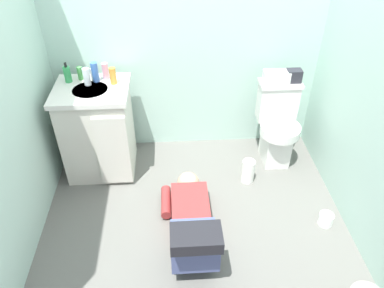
{
  "coord_description": "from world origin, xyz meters",
  "views": [
    {
      "loc": [
        -0.14,
        -1.89,
        2.23
      ],
      "look_at": [
        0.01,
        0.45,
        0.45
      ],
      "focal_mm": 34.44,
      "sensor_mm": 36.0,
      "label": 1
    }
  ],
  "objects_px": {
    "vanity_cabinet": "(98,130)",
    "bottle_pink": "(105,71)",
    "tissue_box": "(276,77)",
    "toilet": "(277,125)",
    "soap_dispenser": "(67,74)",
    "bottle_blue": "(95,72)",
    "paper_towel_roll": "(248,171)",
    "bottle_amber": "(113,76)",
    "faucet": "(92,74)",
    "person_plumber": "(191,224)",
    "toiletry_bag": "(294,76)",
    "bottle_clear": "(87,77)",
    "bottle_green": "(80,73)",
    "toilet_paper_roll": "(326,219)"
  },
  "relations": [
    {
      "from": "vanity_cabinet",
      "to": "bottle_pink",
      "type": "relative_size",
      "value": 6.07
    },
    {
      "from": "person_plumber",
      "to": "bottle_pink",
      "type": "distance_m",
      "value": 1.42
    },
    {
      "from": "bottle_pink",
      "to": "bottle_amber",
      "type": "height_order",
      "value": "bottle_amber"
    },
    {
      "from": "bottle_pink",
      "to": "person_plumber",
      "type": "bearing_deg",
      "value": -58.46
    },
    {
      "from": "toiletry_bag",
      "to": "toilet_paper_roll",
      "type": "xyz_separation_m",
      "value": [
        0.11,
        -0.94,
        -0.76
      ]
    },
    {
      "from": "toilet",
      "to": "vanity_cabinet",
      "type": "xyz_separation_m",
      "value": [
        -1.58,
        -0.05,
        0.05
      ]
    },
    {
      "from": "person_plumber",
      "to": "bottle_blue",
      "type": "height_order",
      "value": "bottle_blue"
    },
    {
      "from": "person_plumber",
      "to": "tissue_box",
      "type": "bearing_deg",
      "value": 52.42
    },
    {
      "from": "vanity_cabinet",
      "to": "bottle_green",
      "type": "bearing_deg",
      "value": 122.05
    },
    {
      "from": "toiletry_bag",
      "to": "soap_dispenser",
      "type": "xyz_separation_m",
      "value": [
        -1.88,
        -0.02,
        0.08
      ]
    },
    {
      "from": "paper_towel_roll",
      "to": "soap_dispenser",
      "type": "bearing_deg",
      "value": 165.07
    },
    {
      "from": "paper_towel_roll",
      "to": "bottle_clear",
      "type": "bearing_deg",
      "value": 165.7
    },
    {
      "from": "person_plumber",
      "to": "bottle_amber",
      "type": "relative_size",
      "value": 7.77
    },
    {
      "from": "toilet",
      "to": "faucet",
      "type": "relative_size",
      "value": 7.5
    },
    {
      "from": "toilet",
      "to": "soap_dispenser",
      "type": "relative_size",
      "value": 4.52
    },
    {
      "from": "bottle_amber",
      "to": "toilet_paper_roll",
      "type": "distance_m",
      "value": 2.01
    },
    {
      "from": "vanity_cabinet",
      "to": "bottle_amber",
      "type": "bearing_deg",
      "value": 22.1
    },
    {
      "from": "toilet",
      "to": "bottle_clear",
      "type": "xyz_separation_m",
      "value": [
        -1.61,
        0.01,
        0.52
      ]
    },
    {
      "from": "soap_dispenser",
      "to": "toiletry_bag",
      "type": "bearing_deg",
      "value": 0.54
    },
    {
      "from": "bottle_pink",
      "to": "tissue_box",
      "type": "bearing_deg",
      "value": -0.83
    },
    {
      "from": "faucet",
      "to": "toiletry_bag",
      "type": "relative_size",
      "value": 0.81
    },
    {
      "from": "bottle_amber",
      "to": "toiletry_bag",
      "type": "bearing_deg",
      "value": 2.74
    },
    {
      "from": "faucet",
      "to": "person_plumber",
      "type": "height_order",
      "value": "faucet"
    },
    {
      "from": "toilet_paper_roll",
      "to": "bottle_amber",
      "type": "bearing_deg",
      "value": 151.86
    },
    {
      "from": "soap_dispenser",
      "to": "bottle_amber",
      "type": "relative_size",
      "value": 1.21
    },
    {
      "from": "vanity_cabinet",
      "to": "tissue_box",
      "type": "relative_size",
      "value": 3.73
    },
    {
      "from": "person_plumber",
      "to": "bottle_blue",
      "type": "distance_m",
      "value": 1.43
    },
    {
      "from": "soap_dispenser",
      "to": "bottle_amber",
      "type": "xyz_separation_m",
      "value": [
        0.37,
        -0.05,
        0.0
      ]
    },
    {
      "from": "toiletry_bag",
      "to": "bottle_clear",
      "type": "bearing_deg",
      "value": -177.44
    },
    {
      "from": "soap_dispenser",
      "to": "paper_towel_roll",
      "type": "bearing_deg",
      "value": -14.93
    },
    {
      "from": "bottle_blue",
      "to": "toilet",
      "type": "bearing_deg",
      "value": -2.59
    },
    {
      "from": "faucet",
      "to": "bottle_amber",
      "type": "height_order",
      "value": "bottle_amber"
    },
    {
      "from": "toilet",
      "to": "soap_dispenser",
      "type": "xyz_separation_m",
      "value": [
        -1.77,
        0.07,
        0.52
      ]
    },
    {
      "from": "person_plumber",
      "to": "bottle_clear",
      "type": "distance_m",
      "value": 1.42
    },
    {
      "from": "faucet",
      "to": "toilet_paper_roll",
      "type": "height_order",
      "value": "faucet"
    },
    {
      "from": "faucet",
      "to": "person_plumber",
      "type": "distance_m",
      "value": 1.45
    },
    {
      "from": "toilet",
      "to": "toiletry_bag",
      "type": "relative_size",
      "value": 6.05
    },
    {
      "from": "toiletry_bag",
      "to": "soap_dispenser",
      "type": "bearing_deg",
      "value": -179.46
    },
    {
      "from": "toiletry_bag",
      "to": "paper_towel_roll",
      "type": "xyz_separation_m",
      "value": [
        -0.4,
        -0.41,
        -0.7
      ]
    },
    {
      "from": "faucet",
      "to": "bottle_amber",
      "type": "bearing_deg",
      "value": -22.41
    },
    {
      "from": "faucet",
      "to": "bottle_blue",
      "type": "bearing_deg",
      "value": -35.15
    },
    {
      "from": "bottle_amber",
      "to": "toilet",
      "type": "bearing_deg",
      "value": -0.76
    },
    {
      "from": "faucet",
      "to": "bottle_green",
      "type": "distance_m",
      "value": 0.1
    },
    {
      "from": "bottle_blue",
      "to": "paper_towel_roll",
      "type": "bearing_deg",
      "value": -17.32
    },
    {
      "from": "toilet",
      "to": "toilet_paper_roll",
      "type": "xyz_separation_m",
      "value": [
        0.21,
        -0.85,
        -0.32
      ]
    },
    {
      "from": "bottle_clear",
      "to": "bottle_blue",
      "type": "bearing_deg",
      "value": 43.86
    },
    {
      "from": "soap_dispenser",
      "to": "bottle_amber",
      "type": "height_order",
      "value": "soap_dispenser"
    },
    {
      "from": "soap_dispenser",
      "to": "toilet_paper_roll",
      "type": "height_order",
      "value": "soap_dispenser"
    },
    {
      "from": "soap_dispenser",
      "to": "bottle_green",
      "type": "distance_m",
      "value": 0.1
    },
    {
      "from": "vanity_cabinet",
      "to": "bottle_blue",
      "type": "height_order",
      "value": "bottle_blue"
    }
  ]
}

